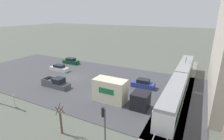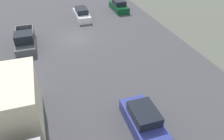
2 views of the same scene
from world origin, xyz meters
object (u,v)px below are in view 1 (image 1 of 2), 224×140
Objects in this scene: light_rail_tram at (180,81)px; sedan_car_1 at (71,61)px; street_tree at (61,121)px; sedan_car_2 at (143,84)px; traffic_light_pole at (104,124)px; pickup_truck at (56,83)px; box_truck at (117,93)px; no_parking_sign at (14,100)px; sedan_car_0 at (59,68)px.

sedan_car_1 is at bearing -98.79° from light_rail_tram.
sedan_car_1 is at bearing -141.77° from street_tree.
traffic_light_pole reaches higher than sedan_car_2.
street_tree is (18.94, -10.44, -0.00)m from light_rail_tram.
light_rail_tram is 22.77m from pickup_truck.
box_truck is 10.31m from traffic_light_pole.
pickup_truck is at bearing -133.03° from street_tree.
light_rail_tram is at bearing -98.79° from sedan_car_1.
sedan_car_1 is 23.98m from no_parking_sign.
sedan_car_1 is at bearing 14.91° from sedan_car_0.
light_rail_tram is at bearing 131.42° from no_parking_sign.
light_rail_tram is 27.29m from sedan_car_0.
box_truck is (9.44, -7.94, 0.03)m from light_rail_tram.
light_rail_tram reaches higher than sedan_car_1.
traffic_light_pole is at bearing 5.30° from sedan_car_2.
sedan_car_0 is 1.06× the size of sedan_car_1.
box_truck is 3.56× the size of no_parking_sign.
light_rail_tram is 6.56m from sedan_car_2.
street_tree reaches higher than sedan_car_0.
light_rail_tram is at bearing 106.73° from sedan_car_2.
no_parking_sign is at bearing -48.58° from light_rail_tram.
no_parking_sign is (16.20, 6.89, 0.79)m from sedan_car_0.
light_rail_tram is 12.33m from box_truck.
light_rail_tram is at bearing 166.41° from traffic_light_pole.
pickup_truck is 1.17× the size of sedan_car_0.
pickup_truck reaches higher than sedan_car_1.
sedan_car_0 is at bearing -127.50° from traffic_light_pole.
box_truck is at bearing -160.97° from traffic_light_pole.
street_tree reaches higher than box_truck.
sedan_car_2 is at bearing -105.60° from sedan_car_1.
sedan_car_2 is 21.41m from no_parking_sign.
sedan_car_0 is (-7.71, -19.28, -1.05)m from box_truck.
light_rail_tram is at bearing 151.14° from street_tree.
street_tree is at bearing -91.43° from traffic_light_pole.
sedan_car_0 is 17.63m from no_parking_sign.
traffic_light_pole reaches higher than box_truck.
sedan_car_2 is (-7.57, 1.73, -1.01)m from box_truck.
sedan_car_2 is at bearing 138.69° from no_parking_sign.
traffic_light_pole is 1.32× the size of street_tree.
pickup_truck is 8.68m from no_parking_sign.
box_truck is 1.95× the size of sedan_car_1.
traffic_light_pole is at bearing -134.14° from sedan_car_1.
sedan_car_2 is 0.85× the size of traffic_light_pole.
traffic_light_pole reaches higher than no_parking_sign.
pickup_truck is at bearing -149.49° from sedan_car_1.
traffic_light_pole is (9.64, 3.33, 1.50)m from box_truck.
light_rail_tram reaches higher than box_truck.
box_truck is 2.06× the size of sedan_car_2.
sedan_car_0 is 1.26× the size of street_tree.
pickup_truck reaches higher than sedan_car_0.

